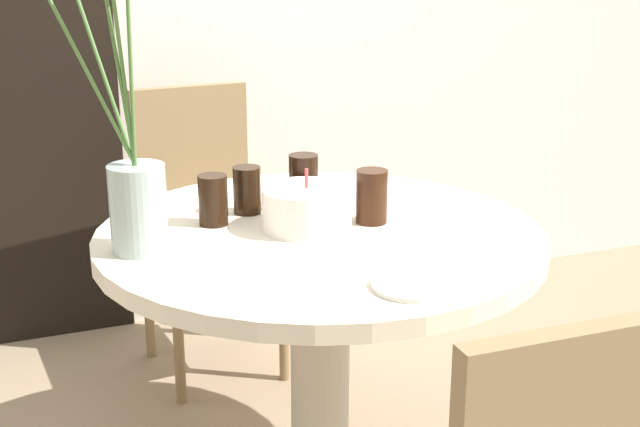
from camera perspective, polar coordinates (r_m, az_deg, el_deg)
name	(u,v)px	position (r m, az deg, el deg)	size (l,w,h in m)	color
dining_table	(320,292)	(2.07, 0.00, -5.02)	(1.02, 1.02, 0.71)	beige
chair_far_back	(203,214)	(2.85, -7.52, -0.05)	(0.43, 0.43, 0.90)	tan
birthday_cake	(307,208)	(2.02, -0.86, 0.34)	(0.20, 0.20, 0.14)	white
flower_vase	(128,160)	(1.87, -12.21, 3.38)	(0.27, 0.25, 0.67)	#9EB2AD
side_plate	(414,285)	(1.71, 6.05, -4.57)	(0.17, 0.17, 0.01)	silver
drink_glass_0	(213,200)	(2.06, -6.86, 0.86)	(0.07, 0.07, 0.12)	black
drink_glass_1	(372,196)	(2.06, 3.33, 1.10)	(0.07, 0.07, 0.13)	#33190C
drink_glass_2	(304,182)	(2.16, -1.06, 2.02)	(0.07, 0.07, 0.14)	black
drink_glass_3	(247,190)	(2.14, -4.70, 1.51)	(0.07, 0.07, 0.11)	black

